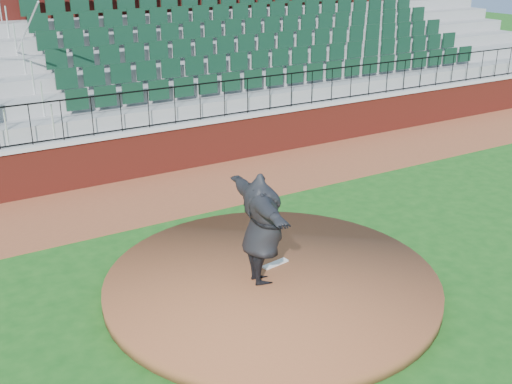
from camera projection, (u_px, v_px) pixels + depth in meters
ground at (298, 283)px, 11.55m from camera, size 90.00×90.00×0.00m
warning_track at (177, 191)px, 15.86m from camera, size 34.00×3.20×0.01m
field_wall at (151, 153)px, 16.92m from camera, size 34.00×0.35×1.20m
wall_cap at (150, 129)px, 16.69m from camera, size 34.00×0.45×0.10m
wall_railing at (149, 109)px, 16.48m from camera, size 34.00×0.05×1.00m
seating_stands at (113, 73)px, 18.48m from camera, size 34.00×5.10×4.60m
concourse_wall at (83, 46)px, 20.55m from camera, size 34.00×0.50×5.50m
pitchers_mound at (272, 283)px, 11.30m from camera, size 5.99×5.99×0.25m
pitching_rubber at (275, 264)px, 11.69m from camera, size 0.56×0.22×0.04m
pitcher at (262, 229)px, 10.74m from camera, size 1.15×2.59×2.04m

